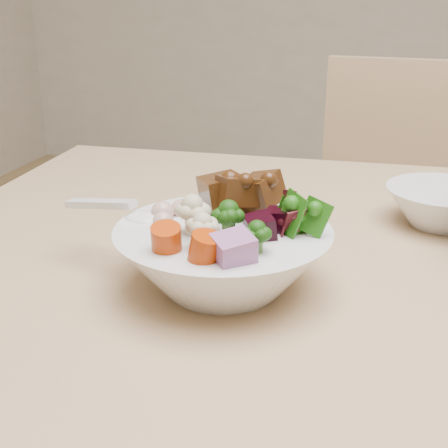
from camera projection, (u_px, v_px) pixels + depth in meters
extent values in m
cylinder|color=tan|center=(113.00, 345.00, 1.33)|extent=(0.06, 0.06, 0.74)
cube|color=tan|center=(398.00, 290.00, 1.37)|extent=(0.45, 0.45, 0.04)
cube|color=tan|center=(415.00, 163.00, 1.46)|extent=(0.43, 0.05, 0.47)
cylinder|color=tan|center=(294.00, 413.00, 1.35)|extent=(0.03, 0.03, 0.44)
cylinder|color=tan|center=(324.00, 330.00, 1.67)|extent=(0.03, 0.03, 0.44)
sphere|color=black|center=(229.00, 224.00, 0.63)|extent=(0.04, 0.04, 0.04)
sphere|color=#C1B392|center=(193.00, 220.00, 0.64)|extent=(0.04, 0.04, 0.04)
cube|color=black|center=(280.00, 223.00, 0.65)|extent=(0.04, 0.04, 0.03)
cube|color=#975B92|center=(234.00, 251.00, 0.58)|extent=(0.05, 0.05, 0.04)
cylinder|color=#BA3004|center=(166.00, 241.00, 0.60)|extent=(0.04, 0.04, 0.03)
sphere|color=tan|center=(163.00, 222.00, 0.66)|extent=(0.03, 0.03, 0.03)
ellipsoid|color=white|center=(146.00, 220.00, 0.68)|extent=(0.06, 0.05, 0.02)
cube|color=white|center=(100.00, 204.00, 0.71)|extent=(0.10, 0.04, 0.02)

